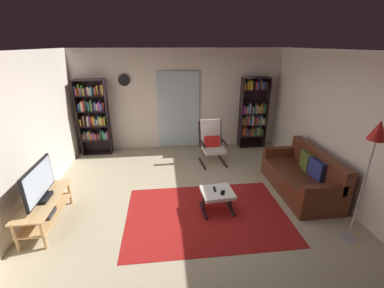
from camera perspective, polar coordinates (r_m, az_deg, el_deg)
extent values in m
plane|color=tan|center=(4.64, -0.13, -13.85)|extent=(7.02, 7.02, 0.00)
cube|color=silver|center=(6.81, -2.87, 9.79)|extent=(5.60, 0.06, 2.60)
cube|color=silver|center=(4.61, -35.71, -0.19)|extent=(0.06, 6.00, 2.60)
cube|color=silver|center=(5.08, 31.80, 2.35)|extent=(0.06, 6.00, 2.60)
cube|color=silver|center=(6.80, -3.03, 7.61)|extent=(1.10, 0.01, 2.00)
cube|color=maroon|center=(4.46, 3.29, -15.53)|extent=(2.68, 1.84, 0.01)
cube|color=tan|center=(4.61, -30.45, -10.74)|extent=(0.46, 1.19, 0.02)
cube|color=tan|center=(4.74, -29.88, -13.28)|extent=(0.42, 1.13, 0.02)
cylinder|color=tan|center=(4.26, -30.37, -17.35)|extent=(0.05, 0.05, 0.45)
cylinder|color=tan|center=(5.09, -25.74, -9.83)|extent=(0.05, 0.05, 0.45)
cylinder|color=tan|center=(4.42, -34.86, -16.90)|extent=(0.05, 0.05, 0.45)
cylinder|color=tan|center=(5.22, -29.54, -9.74)|extent=(0.05, 0.05, 0.45)
cube|color=#28282D|center=(4.65, -30.34, -13.32)|extent=(0.28, 0.28, 0.07)
cube|color=black|center=(4.59, -30.54, -10.35)|extent=(0.20, 0.32, 0.05)
cube|color=black|center=(4.46, -31.24, -7.16)|extent=(0.04, 0.90, 0.53)
cube|color=silver|center=(4.45, -30.99, -7.16)|extent=(0.01, 0.84, 0.48)
cube|color=black|center=(6.96, -24.00, 5.24)|extent=(0.02, 0.30, 1.90)
cube|color=black|center=(6.78, -18.30, 5.63)|extent=(0.02, 0.30, 1.90)
cube|color=black|center=(6.99, -20.92, 5.76)|extent=(0.72, 0.02, 1.90)
cube|color=black|center=(7.15, -20.19, -1.77)|extent=(0.69, 0.28, 0.02)
cube|color=black|center=(7.03, -20.57, 0.97)|extent=(0.69, 0.28, 0.02)
cube|color=black|center=(6.91, -20.98, 3.92)|extent=(0.69, 0.28, 0.02)
cube|color=black|center=(6.81, -21.40, 6.97)|extent=(0.69, 0.28, 0.02)
cube|color=black|center=(6.74, -21.85, 10.10)|extent=(0.69, 0.28, 0.02)
cube|color=black|center=(6.68, -22.29, 13.15)|extent=(0.69, 0.28, 0.02)
cube|color=brown|center=(7.09, -23.05, 1.56)|extent=(0.04, 0.20, 0.16)
cube|color=#588DA5|center=(7.08, -22.80, 1.81)|extent=(0.03, 0.13, 0.22)
cube|color=red|center=(7.07, -22.48, 1.64)|extent=(0.03, 0.12, 0.18)
cube|color=teal|center=(7.05, -22.14, 1.83)|extent=(0.04, 0.17, 0.22)
cube|color=orange|center=(7.04, -21.85, 1.90)|extent=(0.02, 0.16, 0.23)
cube|color=red|center=(7.02, -21.57, 1.61)|extent=(0.04, 0.17, 0.17)
cube|color=#3367AC|center=(7.01, -21.24, 1.80)|extent=(0.02, 0.22, 0.21)
cube|color=red|center=(7.01, -20.98, 1.76)|extent=(0.03, 0.21, 0.19)
cube|color=brown|center=(6.99, -20.65, 1.63)|extent=(0.04, 0.21, 0.16)
cube|color=#98358E|center=(6.98, -20.29, 1.64)|extent=(0.03, 0.13, 0.16)
cube|color=brown|center=(6.97, -19.97, 1.63)|extent=(0.03, 0.21, 0.15)
cube|color=#192A34|center=(6.96, -19.61, 2.13)|extent=(0.04, 0.21, 0.26)
cube|color=#2C8D50|center=(6.95, -19.21, 1.97)|extent=(0.04, 0.17, 0.22)
cube|color=slate|center=(6.94, -18.74, 1.80)|extent=(0.04, 0.20, 0.17)
cube|color=#923F89|center=(6.91, -18.40, 1.94)|extent=(0.04, 0.16, 0.21)
cube|color=gold|center=(6.96, -23.61, 4.48)|extent=(0.03, 0.16, 0.17)
cube|color=#2B1A32|center=(6.96, -23.23, 4.83)|extent=(0.04, 0.11, 0.24)
cube|color=brown|center=(6.92, -22.98, 4.87)|extent=(0.03, 0.19, 0.26)
cube|color=gold|center=(6.95, -22.60, 4.64)|extent=(0.03, 0.10, 0.18)
cube|color=#262733|center=(6.91, -22.43, 4.64)|extent=(0.03, 0.22, 0.20)
cube|color=beige|center=(6.90, -22.17, 4.95)|extent=(0.03, 0.23, 0.26)
cube|color=#9F3A99|center=(6.89, -21.85, 4.87)|extent=(0.04, 0.13, 0.24)
cube|color=orange|center=(6.89, -21.41, 4.83)|extent=(0.04, 0.10, 0.22)
cube|color=orange|center=(6.89, -21.02, 4.84)|extent=(0.04, 0.19, 0.20)
cube|color=#3F6BB1|center=(6.86, -20.78, 4.71)|extent=(0.02, 0.19, 0.19)
cube|color=beige|center=(6.85, -20.44, 4.61)|extent=(0.04, 0.13, 0.16)
cube|color=#529E95|center=(6.86, -20.09, 5.07)|extent=(0.03, 0.16, 0.25)
cube|color=gold|center=(6.86, -19.77, 4.90)|extent=(0.03, 0.20, 0.20)
cube|color=olive|center=(6.81, -19.57, 4.97)|extent=(0.03, 0.15, 0.23)
cube|color=brown|center=(6.83, -19.16, 4.88)|extent=(0.04, 0.20, 0.19)
cube|color=#969A26|center=(6.80, -18.90, 5.04)|extent=(0.02, 0.24, 0.23)
cube|color=#2E7949|center=(6.82, -18.60, 5.22)|extent=(0.02, 0.12, 0.26)
cube|color=#2B5CB3|center=(6.87, -24.03, 7.53)|extent=(0.04, 0.16, 0.18)
cube|color=#2D7D3A|center=(6.88, -23.70, 7.67)|extent=(0.02, 0.19, 0.19)
cube|color=beige|center=(6.85, -23.41, 7.81)|extent=(0.04, 0.21, 0.23)
cube|color=#C53C29|center=(6.83, -23.04, 7.95)|extent=(0.04, 0.24, 0.25)
cube|color=teal|center=(6.83, -22.65, 7.96)|extent=(0.02, 0.16, 0.24)
cube|color=#1B1A31|center=(6.82, -22.35, 7.98)|extent=(0.03, 0.16, 0.24)
cube|color=teal|center=(6.79, -22.06, 7.91)|extent=(0.02, 0.20, 0.23)
cube|color=gold|center=(6.80, -21.75, 7.99)|extent=(0.02, 0.15, 0.23)
cube|color=#417B51|center=(6.76, -21.54, 8.10)|extent=(0.03, 0.22, 0.27)
cube|color=#933887|center=(6.79, -21.09, 7.84)|extent=(0.04, 0.19, 0.18)
cube|color=#3A68AB|center=(6.75, -20.87, 7.98)|extent=(0.02, 0.16, 0.23)
cube|color=beige|center=(6.76, -20.49, 7.84)|extent=(0.04, 0.17, 0.18)
cube|color=#933B83|center=(6.76, -20.18, 8.01)|extent=(0.02, 0.21, 0.21)
cube|color=#924692|center=(6.73, -20.00, 8.08)|extent=(0.03, 0.21, 0.23)
cube|color=#3755B6|center=(6.73, -19.60, 7.94)|extent=(0.04, 0.22, 0.19)
cube|color=red|center=(6.73, -19.22, 8.02)|extent=(0.04, 0.18, 0.20)
cube|color=#3465AC|center=(6.81, -24.60, 10.86)|extent=(0.03, 0.21, 0.23)
cube|color=red|center=(6.80, -24.30, 10.65)|extent=(0.03, 0.24, 0.17)
cube|color=olive|center=(6.79, -24.00, 11.10)|extent=(0.03, 0.17, 0.27)
cube|color=#954787|center=(6.76, -23.68, 10.72)|extent=(0.03, 0.14, 0.18)
cube|color=#418C3C|center=(6.76, -23.36, 11.05)|extent=(0.03, 0.16, 0.24)
cube|color=olive|center=(6.73, -22.98, 10.79)|extent=(0.04, 0.22, 0.18)
cube|color=purple|center=(6.74, -22.63, 10.76)|extent=(0.02, 0.18, 0.16)
cube|color=beige|center=(6.72, -22.25, 10.97)|extent=(0.04, 0.15, 0.20)
cube|color=beige|center=(6.73, -21.84, 10.91)|extent=(0.03, 0.21, 0.17)
cube|color=#598C97|center=(6.69, -21.59, 11.08)|extent=(0.04, 0.23, 0.22)
cube|color=#2968A1|center=(6.70, -21.16, 11.00)|extent=(0.04, 0.13, 0.18)
cube|color=#C93C30|center=(6.69, -20.76, 11.09)|extent=(0.03, 0.23, 0.19)
cube|color=gold|center=(6.68, -20.42, 11.30)|extent=(0.04, 0.15, 0.24)
cube|color=#291E31|center=(6.68, -19.96, 11.00)|extent=(0.03, 0.18, 0.15)
cube|color=brown|center=(6.63, -19.75, 11.36)|extent=(0.02, 0.11, 0.24)
cube|color=gold|center=(6.64, -19.43, 11.43)|extent=(0.04, 0.15, 0.25)
cube|color=black|center=(6.97, 10.85, 6.71)|extent=(0.02, 0.30, 1.89)
cube|color=black|center=(7.21, 16.24, 6.72)|extent=(0.02, 0.30, 1.89)
cube|color=black|center=(7.21, 13.22, 7.01)|extent=(0.72, 0.02, 1.89)
cube|color=black|center=(7.36, 12.97, -0.28)|extent=(0.69, 0.28, 0.02)
cube|color=black|center=(7.26, 13.16, 1.91)|extent=(0.69, 0.28, 0.02)
cube|color=black|center=(7.16, 13.37, 4.29)|extent=(0.69, 0.28, 0.02)
cube|color=black|center=(7.08, 13.59, 6.72)|extent=(0.69, 0.28, 0.02)
cube|color=black|center=(7.01, 13.82, 9.21)|extent=(0.69, 0.28, 0.02)
cube|color=black|center=(6.95, 14.05, 11.74)|extent=(0.69, 0.28, 0.02)
cube|color=black|center=(6.91, 14.28, 14.18)|extent=(0.69, 0.28, 0.02)
cube|color=#3C69A5|center=(7.11, 10.90, 2.64)|extent=(0.03, 0.11, 0.21)
cube|color=red|center=(7.13, 11.22, 2.71)|extent=(0.03, 0.14, 0.22)
cube|color=gold|center=(7.15, 11.52, 2.86)|extent=(0.04, 0.13, 0.25)
cube|color=#C33534|center=(7.14, 11.93, 2.86)|extent=(0.03, 0.12, 0.26)
cube|color=#3F63B7|center=(7.16, 12.21, 2.66)|extent=(0.03, 0.20, 0.20)
cube|color=#2D272B|center=(7.19, 12.51, 2.54)|extent=(0.04, 0.14, 0.17)
cube|color=red|center=(7.20, 12.83, 2.53)|extent=(0.04, 0.23, 0.17)
cube|color=#5994A3|center=(7.23, 13.07, 2.54)|extent=(0.03, 0.17, 0.15)
cube|color=#91A035|center=(7.21, 13.38, 2.73)|extent=(0.02, 0.24, 0.21)
cube|color=red|center=(7.22, 13.63, 2.84)|extent=(0.03, 0.12, 0.24)
cube|color=#317C46|center=(7.24, 13.92, 2.58)|extent=(0.03, 0.19, 0.17)
cube|color=teal|center=(7.27, 14.15, 2.86)|extent=(0.03, 0.14, 0.23)
cube|color=beige|center=(7.27, 14.52, 2.81)|extent=(0.03, 0.13, 0.22)
cube|color=#96A036|center=(7.28, 14.74, 2.82)|extent=(0.02, 0.23, 0.22)
cube|color=teal|center=(7.31, 14.99, 3.02)|extent=(0.03, 0.12, 0.26)
cube|color=#448741|center=(7.32, 15.27, 2.69)|extent=(0.04, 0.20, 0.18)
cube|color=#317846|center=(7.02, 11.04, 5.02)|extent=(0.02, 0.18, 0.20)
cube|color=#A48E32|center=(7.03, 11.30, 5.10)|extent=(0.03, 0.12, 0.21)
cube|color=#BF3F2F|center=(7.07, 11.50, 4.99)|extent=(0.03, 0.19, 0.17)
cube|color=#438D4F|center=(7.06, 11.90, 5.33)|extent=(0.04, 0.15, 0.26)
cube|color=red|center=(7.08, 12.25, 5.31)|extent=(0.04, 0.22, 0.25)
cube|color=beige|center=(7.10, 12.61, 5.39)|extent=(0.04, 0.14, 0.27)
cube|color=#2B5FA1|center=(7.11, 12.97, 4.95)|extent=(0.03, 0.20, 0.16)
cube|color=beige|center=(7.11, 13.31, 5.29)|extent=(0.03, 0.24, 0.25)
cube|color=#A58D32|center=(7.15, 13.52, 4.94)|extent=(0.04, 0.12, 0.15)
cube|color=brown|center=(7.15, 13.90, 5.15)|extent=(0.04, 0.24, 0.21)
cube|color=#8A3F86|center=(7.17, 14.26, 5.33)|extent=(0.04, 0.24, 0.25)
cube|color=olive|center=(7.20, 14.63, 5.00)|extent=(0.04, 0.20, 0.16)
cube|color=teal|center=(7.19, 15.09, 5.28)|extent=(0.04, 0.18, 0.25)
cube|color=beige|center=(7.21, 15.40, 4.95)|extent=(0.04, 0.17, 0.16)
cube|color=olive|center=(7.23, 15.74, 5.02)|extent=(0.03, 0.23, 0.18)
cube|color=#8A4093|center=(6.94, 11.25, 7.47)|extent=(0.03, 0.12, 0.18)
cube|color=purple|center=(6.98, 11.56, 7.69)|extent=(0.04, 0.20, 0.22)
cube|color=red|center=(7.00, 11.89, 7.42)|extent=(0.04, 0.18, 0.15)
cube|color=beige|center=(6.99, 12.21, 7.55)|extent=(0.03, 0.16, 0.19)
cube|color=#346DB3|center=(7.01, 12.52, 7.87)|extent=(0.03, 0.14, 0.27)
cube|color=beige|center=(7.00, 12.87, 7.80)|extent=(0.04, 0.13, 0.26)
cube|color=black|center=(7.04, 13.05, 7.44)|extent=(0.02, 0.18, 0.16)
cube|color=#5A8F92|center=(7.03, 13.43, 7.45)|extent=(0.03, 0.18, 0.18)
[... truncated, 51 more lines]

